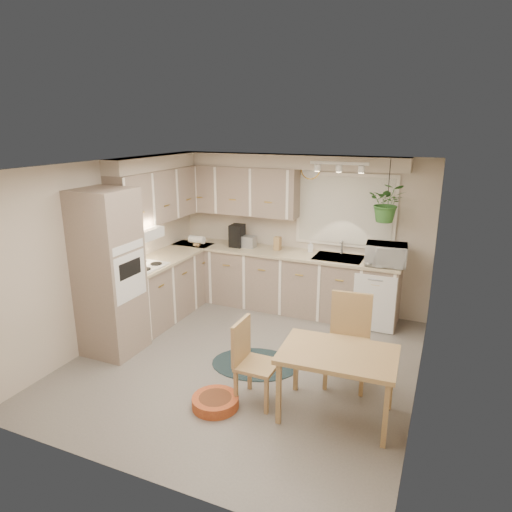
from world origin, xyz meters
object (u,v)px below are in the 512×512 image
Objects in this scene: chair_back at (347,342)px; braided_rug at (255,364)px; pet_bed at (215,402)px; microwave at (386,252)px; dining_table at (337,384)px; chair_left at (258,363)px.

chair_back is 0.95× the size of braided_rug.
microwave is at bearing 64.49° from pet_bed.
chair_back is (-0.04, 0.63, 0.16)m from dining_table.
pet_bed is 3.15m from microwave.
microwave is (0.91, 2.39, 0.68)m from chair_left.
dining_table is 2.30× the size of pet_bed.
chair_left reaches higher than pet_bed.
chair_back is 1.22m from braided_rug.
chair_back reaches higher than dining_table.
chair_left reaches higher than braided_rug.
braided_rug is (-1.11, -0.02, -0.51)m from chair_back.
chair_left is 1.61× the size of microwave.
microwave is at bearing 53.99° from braided_rug.
chair_left is at bearing 37.67° from pet_bed.
chair_back reaches higher than chair_left.
chair_back is 1.57m from pet_bed.
dining_table is 2.03× the size of microwave.
chair_back is at bearing 132.74° from chair_left.
braided_rug is at bearing -154.11° from chair_left.
braided_rug is 1.94× the size of microwave.
chair_back is 1.85× the size of microwave.
dining_table is 1.27m from pet_bed.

